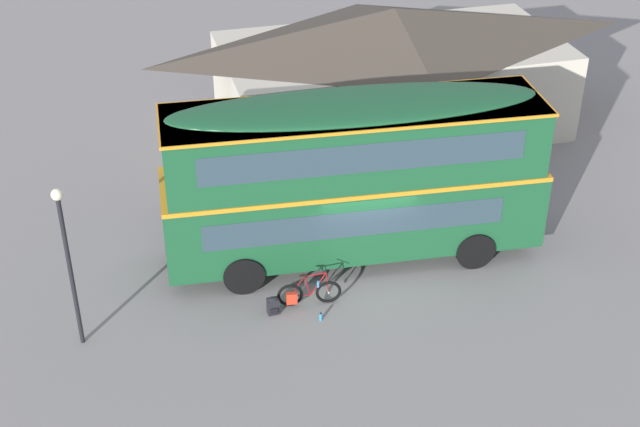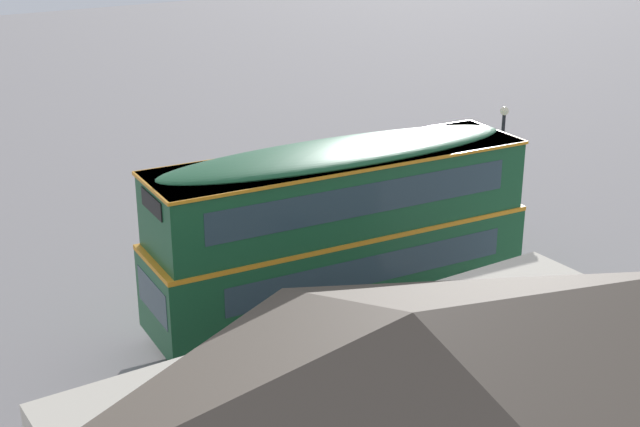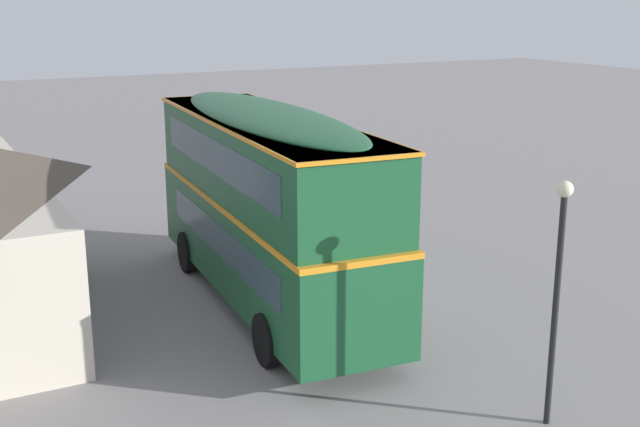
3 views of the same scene
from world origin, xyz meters
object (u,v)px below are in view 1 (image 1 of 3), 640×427
object	(u,v)px
street_lamp	(67,251)
double_decker_bus	(354,173)
backpack_on_ground	(273,305)
water_bottle_blue_sports	(321,317)
touring_bicycle	(307,293)

from	to	relation	value
street_lamp	double_decker_bus	bearing A→B (deg)	14.61
double_decker_bus	backpack_on_ground	bearing A→B (deg)	-143.04
backpack_on_ground	street_lamp	xyz separation A→B (m)	(-4.79, 0.09, 2.46)
double_decker_bus	water_bottle_blue_sports	bearing A→B (deg)	-121.53
water_bottle_blue_sports	street_lamp	world-z (taller)	street_lamp
touring_bicycle	water_bottle_blue_sports	xyz separation A→B (m)	(0.18, -0.70, -0.27)
touring_bicycle	water_bottle_blue_sports	world-z (taller)	touring_bicycle
water_bottle_blue_sports	street_lamp	distance (m)	6.50
double_decker_bus	water_bottle_blue_sports	size ratio (longest dim) A/B	46.56
backpack_on_ground	street_lamp	distance (m)	5.39
backpack_on_ground	water_bottle_blue_sports	world-z (taller)	backpack_on_ground
water_bottle_blue_sports	street_lamp	xyz separation A→B (m)	(-5.91, 0.68, 2.61)
touring_bicycle	water_bottle_blue_sports	bearing A→B (deg)	-75.96
double_decker_bus	street_lamp	bearing A→B (deg)	-165.39
touring_bicycle	street_lamp	size ratio (longest dim) A/B	0.38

